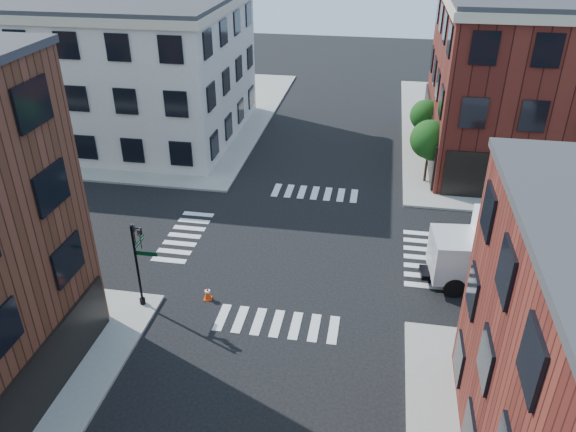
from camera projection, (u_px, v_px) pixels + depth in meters
The scene contains 8 objects.
ground at pixel (299, 246), 32.71m from camera, with size 120.00×120.00×0.00m, color black.
sidewalk_nw at pixel (117, 111), 53.88m from camera, with size 30.00×30.00×0.15m, color gray.
building_nw at pixel (104, 68), 46.64m from camera, with size 22.00×16.00×11.00m, color silver.
tree_near at pixel (430, 141), 38.63m from camera, with size 2.69×2.69×4.49m.
tree_far at pixel (426, 117), 43.94m from camera, with size 2.43×2.43×4.07m.
signal_pole at pixel (138, 256), 26.58m from camera, with size 1.29×1.24×4.60m.
box_truck at pixel (523, 252), 28.37m from camera, with size 9.06×3.49×4.02m.
traffic_cone at pixel (208, 293), 28.20m from camera, with size 0.43×0.43×0.73m.
Camera 1 is at (4.07, -27.42, 17.47)m, focal length 35.00 mm.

